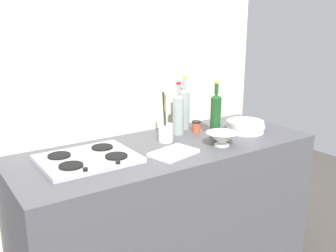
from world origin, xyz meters
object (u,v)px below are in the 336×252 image
object	(u,v)px
wine_bottle_leftmost	(216,114)
condiment_jar_front	(196,126)
cutting_board	(174,153)
mixing_bowl	(222,138)
stovetop_hob	(88,159)
plate_stack	(246,126)
utensil_crock	(166,131)
wine_bottle_mid_right	(184,108)
wine_bottle_mid_left	(178,113)

from	to	relation	value
wine_bottle_leftmost	condiment_jar_front	size ratio (longest dim) A/B	4.79
cutting_board	mixing_bowl	bearing A→B (deg)	-5.75
stovetop_hob	cutting_board	bearing A→B (deg)	-21.17
stovetop_hob	wine_bottle_leftmost	bearing A→B (deg)	-2.60
stovetop_hob	cutting_board	world-z (taller)	stovetop_hob
plate_stack	utensil_crock	world-z (taller)	utensil_crock
wine_bottle_leftmost	wine_bottle_mid_right	size ratio (longest dim) A/B	1.00
wine_bottle_mid_right	condiment_jar_front	size ratio (longest dim) A/B	4.80
condiment_jar_front	cutting_board	size ratio (longest dim) A/B	0.30
wine_bottle_mid_right	cutting_board	size ratio (longest dim) A/B	1.43
condiment_jar_front	wine_bottle_mid_left	bearing A→B (deg)	168.00
utensil_crock	condiment_jar_front	distance (m)	0.29
cutting_board	plate_stack	bearing A→B (deg)	8.71
plate_stack	wine_bottle_mid_left	distance (m)	0.46
plate_stack	utensil_crock	distance (m)	0.57
wine_bottle_mid_left	condiment_jar_front	distance (m)	0.16
stovetop_hob	wine_bottle_mid_right	size ratio (longest dim) A/B	1.36
stovetop_hob	plate_stack	distance (m)	1.08
wine_bottle_mid_left	utensil_crock	xyz separation A→B (m)	(-0.16, -0.09, -0.07)
utensil_crock	cutting_board	bearing A→B (deg)	-113.01
mixing_bowl	cutting_board	bearing A→B (deg)	174.25
utensil_crock	mixing_bowl	bearing A→B (deg)	-47.57
stovetop_hob	utensil_crock	world-z (taller)	utensil_crock
wine_bottle_mid_left	wine_bottle_mid_right	distance (m)	0.14
wine_bottle_mid_right	utensil_crock	size ratio (longest dim) A/B	1.17
stovetop_hob	plate_stack	size ratio (longest dim) A/B	1.96
wine_bottle_leftmost	wine_bottle_mid_left	xyz separation A→B (m)	(-0.16, 0.18, -0.01)
wine_bottle_mid_right	condiment_jar_front	xyz separation A→B (m)	(0.02, -0.11, -0.11)
utensil_crock	plate_stack	bearing A→B (deg)	-12.15
condiment_jar_front	cutting_board	bearing A→B (deg)	-143.33
stovetop_hob	plate_stack	xyz separation A→B (m)	(1.07, -0.07, 0.02)
wine_bottle_mid_left	mixing_bowl	xyz separation A→B (m)	(0.07, -0.34, -0.09)
plate_stack	wine_bottle_mid_right	bearing A→B (deg)	134.13
plate_stack	cutting_board	bearing A→B (deg)	-171.29
plate_stack	mixing_bowl	size ratio (longest dim) A/B	1.28
wine_bottle_leftmost	utensil_crock	bearing A→B (deg)	164.06
plate_stack	cutting_board	distance (m)	0.65
stovetop_hob	mixing_bowl	bearing A→B (deg)	-14.82
utensil_crock	cutting_board	distance (m)	0.24
wine_bottle_mid_right	cutting_board	distance (m)	0.55
plate_stack	wine_bottle_leftmost	xyz separation A→B (m)	(-0.24, 0.03, 0.11)
plate_stack	cutting_board	size ratio (longest dim) A/B	0.99
wine_bottle_leftmost	cutting_board	world-z (taller)	wine_bottle_leftmost
wine_bottle_mid_left	utensil_crock	world-z (taller)	wine_bottle_mid_left
utensil_crock	cutting_board	world-z (taller)	utensil_crock
wine_bottle_mid_left	wine_bottle_mid_right	bearing A→B (deg)	38.66
stovetop_hob	wine_bottle_mid_right	distance (m)	0.83
stovetop_hob	wine_bottle_mid_right	xyz separation A→B (m)	(0.79, 0.23, 0.13)
plate_stack	wine_bottle_mid_right	world-z (taller)	wine_bottle_mid_right
wine_bottle_leftmost	wine_bottle_mid_right	distance (m)	0.27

